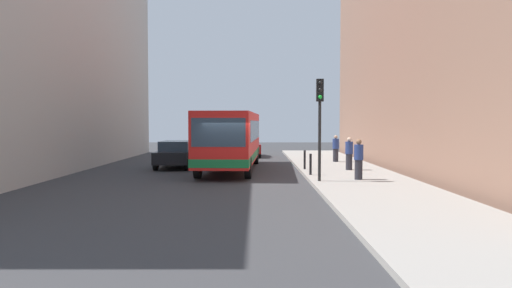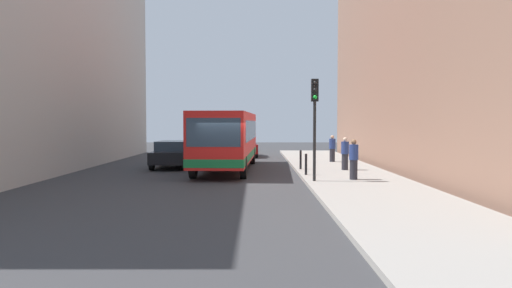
% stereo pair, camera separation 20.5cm
% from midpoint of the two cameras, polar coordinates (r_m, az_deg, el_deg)
% --- Properties ---
extents(ground_plane, '(80.00, 80.00, 0.00)m').
position_cam_midpoint_polar(ground_plane, '(20.99, -2.73, -4.33)').
color(ground_plane, '#38383A').
extents(sidewalk, '(4.40, 40.00, 0.15)m').
position_cam_midpoint_polar(sidewalk, '(21.39, 11.91, -4.05)').
color(sidewalk, '#9E9991').
rests_on(sidewalk, ground).
extents(building_left, '(7.00, 32.00, 12.86)m').
position_cam_midpoint_polar(building_left, '(28.10, -26.83, 10.29)').
color(building_left, '#BCB7AD').
rests_on(building_left, ground).
extents(building_right, '(7.00, 32.00, 13.80)m').
position_cam_midpoint_polar(building_right, '(27.26, 23.21, 11.60)').
color(building_right, '#936B56').
rests_on(building_right, ground).
extents(bus, '(3.02, 11.12, 3.00)m').
position_cam_midpoint_polar(bus, '(25.74, -2.86, 0.79)').
color(bus, red).
rests_on(bus, ground).
extents(car_beside_bus, '(1.86, 4.40, 1.48)m').
position_cam_midpoint_polar(car_beside_bus, '(27.39, -9.26, -1.10)').
color(car_beside_bus, black).
rests_on(car_beside_bus, ground).
extents(car_behind_bus, '(2.07, 4.50, 1.48)m').
position_cam_midpoint_polar(car_behind_bus, '(35.79, -0.98, -0.22)').
color(car_behind_bus, maroon).
rests_on(car_behind_bus, ground).
extents(traffic_light, '(0.28, 0.33, 4.10)m').
position_cam_midpoint_polar(traffic_light, '(19.72, 7.44, 3.95)').
color(traffic_light, black).
rests_on(traffic_light, sidewalk).
extents(bollard_near, '(0.11, 0.11, 0.95)m').
position_cam_midpoint_polar(bollard_near, '(22.09, 6.40, -2.37)').
color(bollard_near, black).
rests_on(bollard_near, sidewalk).
extents(bollard_mid, '(0.11, 0.11, 0.95)m').
position_cam_midpoint_polar(bollard_mid, '(24.72, 5.74, -1.84)').
color(bollard_mid, black).
rests_on(bollard_mid, sidewalk).
extents(pedestrian_near_signal, '(0.38, 0.38, 1.67)m').
position_cam_midpoint_polar(pedestrian_near_signal, '(20.55, 11.89, -1.78)').
color(pedestrian_near_signal, '#26262D').
rests_on(pedestrian_near_signal, sidewalk).
extents(pedestrian_mid_sidewalk, '(0.38, 0.38, 1.62)m').
position_cam_midpoint_polar(pedestrian_mid_sidewalk, '(24.61, 10.86, -1.12)').
color(pedestrian_mid_sidewalk, '#26262D').
rests_on(pedestrian_mid_sidewalk, sidewalk).
extents(pedestrian_far_sidewalk, '(0.38, 0.38, 1.59)m').
position_cam_midpoint_polar(pedestrian_far_sidewalk, '(29.58, 9.37, -0.53)').
color(pedestrian_far_sidewalk, '#26262D').
rests_on(pedestrian_far_sidewalk, sidewalk).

